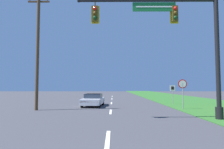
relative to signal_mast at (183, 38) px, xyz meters
name	(u,v)px	position (x,y,z in m)	size (l,w,h in m)	color
grass_verge_right	(179,99)	(6.14, 19.60, -4.83)	(10.00, 110.00, 0.04)	#2D6626
road_center_line	(111,103)	(-4.36, 11.60, -4.85)	(0.16, 34.80, 0.01)	silver
signal_mast	(183,38)	(0.00, 0.00, 0.00)	(8.61, 0.47, 7.98)	black
car_ahead	(93,100)	(-6.16, 8.33, -4.25)	(2.10, 4.66, 1.19)	black
stop_sign	(183,87)	(1.77, 5.31, -2.99)	(0.76, 0.07, 2.50)	gray
route_sign_post	(173,90)	(2.30, 10.01, -3.33)	(0.55, 0.06, 2.03)	gray
utility_pole_near	(38,48)	(-10.47, 4.64, 0.31)	(1.80, 0.26, 10.01)	#4C3823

